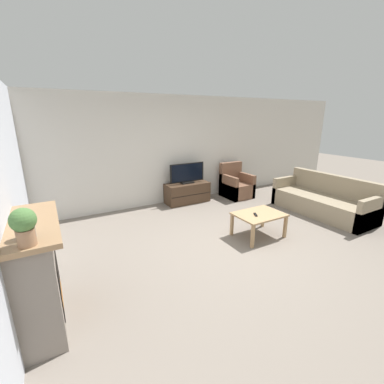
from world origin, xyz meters
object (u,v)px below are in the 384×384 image
Objects in this scene: couch at (323,201)px; armchair at (236,186)px; remote at (256,215)px; tv_stand at (187,193)px; coffee_table at (259,217)px; tv at (187,174)px; potted_plant at (24,225)px; fireplace at (38,272)px; mantel_vase_left at (26,226)px.

armchair is at bearing 114.50° from couch.
remote is 0.07× the size of couch.
tv_stand is 7.65× the size of remote.
coffee_table is at bearing -175.71° from couch.
armchair is 2.53m from coffee_table.
tv is 1.53m from armchair.
remote is (3.40, 0.90, -0.88)m from potted_plant.
potted_plant reaches higher than fireplace.
mantel_vase_left is 0.26× the size of tv.
potted_plant is at bearing -88.26° from fireplace.
tv reaches higher than tv_stand.
potted_plant is at bearing -169.18° from couch.
fireplace is at bearing 92.46° from mantel_vase_left.
fireplace is 1.49× the size of coffee_table.
remote is (3.40, 0.74, -0.81)m from mantel_vase_left.
coffee_table is at bearing -119.47° from armchair.
couch is at bearing 4.29° from coffee_table.
fireplace is at bearing -144.89° from remote.
fireplace reaches higher than armchair.
potted_plant is (0.02, -0.56, 0.76)m from fireplace.
tv is at bearing 39.94° from fireplace.
couch is at bearing 34.00° from remote.
mantel_vase_left reaches higher than tv_stand.
potted_plant reaches higher than tv_stand.
mantel_vase_left reaches higher than armchair.
tv reaches higher than remote.
tv_stand is 1.19× the size of tv.
potted_plant is 2.15× the size of remote.
potted_plant is at bearing -146.69° from armchair.
coffee_table is 5.86× the size of remote.
armchair is 2.24m from couch.
fireplace is 0.60× the size of couch.
fireplace is 4.04× the size of potted_plant.
mantel_vase_left is at bearing 90.00° from potted_plant.
tv_stand is (3.32, 3.19, -1.02)m from mantel_vase_left.
tv is at bearing 121.26° from remote.
coffee_table is at bearing 14.73° from potted_plant.
mantel_vase_left is 0.11× the size of couch.
potted_plant reaches higher than mantel_vase_left.
tv is 2.46m from coffee_table.
potted_plant reaches higher than armchair.
coffee_table is at bearing 40.85° from remote.
potted_plant reaches higher than remote.
tv is 3.31m from couch.
armchair is 6.25× the size of remote.
coffee_table is (-1.25, -2.20, 0.09)m from armchair.
tv_stand is at bearing 90.00° from tv.
armchair is at bearing 28.30° from fireplace.
tv_stand is (3.34, 2.80, -0.33)m from fireplace.
mantel_vase_left is 0.27× the size of armchair.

